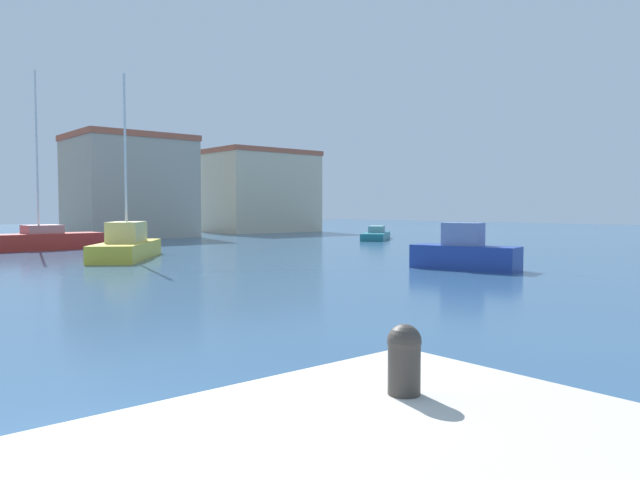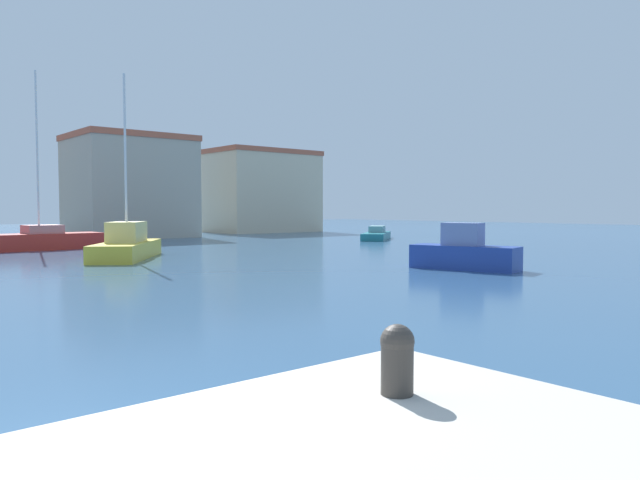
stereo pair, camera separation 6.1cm
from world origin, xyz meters
The scene contains 8 objects.
water centered at (15.00, 20.00, 0.00)m, with size 160.00×160.00×0.00m, color #2D5175.
mooring_bollard centered at (1.14, -2.24, 1.42)m, with size 0.26×0.26×0.53m.
sailboat_red_near_pier centered at (8.43, 33.87, 0.62)m, with size 7.37×2.56×10.87m.
motorboat_blue_far_right centered at (18.52, 9.90, 0.67)m, with size 2.49×4.63×1.94m.
sailboat_yellow_behind_lamppost centered at (9.93, 24.18, 0.68)m, with size 5.86×7.00×9.25m.
motorboat_teal_inner_mooring centered at (33.12, 29.30, 0.39)m, with size 6.18×5.40×1.10m.
harbor_office centered at (19.17, 45.72, 4.45)m, with size 9.66×8.37×8.87m.
warehouse_block centered at (35.09, 48.77, 4.39)m, with size 11.28×8.00×8.76m.
Camera 2 is at (-2.20, -5.29, 2.54)m, focal length 33.79 mm.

